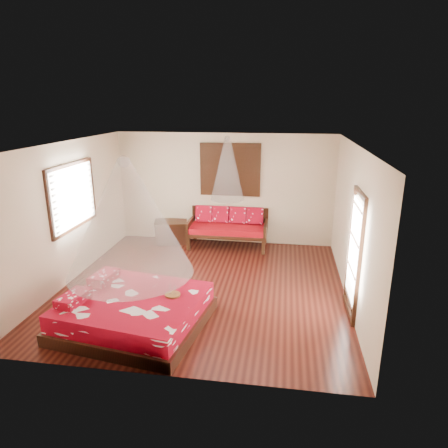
{
  "coord_description": "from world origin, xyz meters",
  "views": [
    {
      "loc": [
        1.51,
        -7.1,
        3.54
      ],
      "look_at": [
        0.33,
        0.55,
        1.15
      ],
      "focal_mm": 32.0,
      "sensor_mm": 36.0,
      "label": 1
    }
  ],
  "objects": [
    {
      "name": "daybed",
      "position": [
        0.15,
        2.39,
        0.52
      ],
      "size": [
        1.97,
        0.88,
        0.98
      ],
      "color": "black",
      "rests_on": "floor"
    },
    {
      "name": "mosquito_net_main",
      "position": [
        -0.82,
        -1.6,
        1.85
      ],
      "size": [
        1.95,
        1.95,
        1.8
      ],
      "primitive_type": "cone",
      "color": "white",
      "rests_on": "ceiling"
    },
    {
      "name": "glazed_door",
      "position": [
        2.72,
        -0.6,
        1.07
      ],
      "size": [
        0.08,
        1.02,
        2.16
      ],
      "color": "black",
      "rests_on": "floor"
    },
    {
      "name": "window_left",
      "position": [
        -2.71,
        0.2,
        1.7
      ],
      "size": [
        0.1,
        1.74,
        1.34
      ],
      "color": "black",
      "rests_on": "wall_left"
    },
    {
      "name": "shutter_panel",
      "position": [
        0.15,
        2.72,
        1.9
      ],
      "size": [
        1.52,
        0.06,
        1.32
      ],
      "color": "black",
      "rests_on": "wall_back"
    },
    {
      "name": "room",
      "position": [
        0.0,
        0.0,
        1.4
      ],
      "size": [
        5.54,
        5.54,
        2.84
      ],
      "color": "black",
      "rests_on": "ground"
    },
    {
      "name": "mosquito_net_daybed",
      "position": [
        0.15,
        2.25,
        2.0
      ],
      "size": [
        0.81,
        0.81,
        1.5
      ],
      "primitive_type": "cone",
      "color": "white",
      "rests_on": "ceiling"
    },
    {
      "name": "wine_tray",
      "position": [
        -0.22,
        -1.42,
        0.55
      ],
      "size": [
        0.25,
        0.25,
        0.21
      ],
      "rotation": [
        0.0,
        0.0,
        -0.06
      ],
      "color": "brown",
      "rests_on": "bed"
    },
    {
      "name": "bed",
      "position": [
        -0.84,
        -1.6,
        0.25
      ],
      "size": [
        2.46,
        2.28,
        0.65
      ],
      "rotation": [
        0.0,
        0.0,
        -0.15
      ],
      "color": "black",
      "rests_on": "floor"
    },
    {
      "name": "storage_chest",
      "position": [
        -1.36,
        2.45,
        0.29
      ],
      "size": [
        0.94,
        0.78,
        0.57
      ],
      "rotation": [
        0.0,
        0.0,
        0.23
      ],
      "color": "black",
      "rests_on": "floor"
    }
  ]
}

